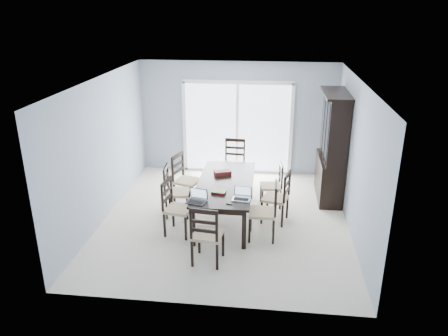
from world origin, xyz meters
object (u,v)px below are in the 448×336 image
Objects in this scene: chair_left_far at (183,174)px; laptop_dark at (196,200)px; china_hutch at (332,148)px; chair_left_mid at (172,186)px; hot_tub at (211,139)px; chair_end_far at (234,157)px; chair_right_far at (275,180)px; game_box at (223,173)px; chair_left_near at (173,201)px; laptop_silver at (241,197)px; chair_right_mid at (281,192)px; chair_end_near at (206,229)px; cell_phone at (229,204)px; chair_right_near at (269,205)px; dining_table at (225,186)px.

chair_left_far reaches higher than laptop_dark.
chair_left_mid is at bearing -158.92° from china_hutch.
china_hutch reaches higher than hot_tub.
chair_end_far is (0.93, 1.04, 0.01)m from chair_left_far.
game_box is at bearing 100.97° from chair_right_far.
chair_end_far is 2.64m from laptop_dark.
laptop_silver is at bearing 94.23° from chair_left_near.
chair_right_far is 3.22× the size of laptop_silver.
chair_right_mid is at bearing 118.06° from chair_left_near.
chair_end_far is at bearing 94.12° from chair_end_near.
laptop_dark is at bearing -102.65° from game_box.
chair_left_far is at bearing 160.98° from game_box.
laptop_silver is at bearing 63.57° from cell_phone.
chair_left_near is 2.18m from chair_right_far.
chair_end_far is at bearing 93.58° from laptop_dark.
chair_left_near is 0.98× the size of chair_left_far.
laptop_dark is at bearing 137.94° from chair_right_mid.
chair_end_near is at bearing 91.90° from chair_end_far.
chair_left_near is at bearing -178.78° from laptop_silver.
chair_right_near is 2.43m from chair_end_far.
chair_left_near is 1.25m from chair_left_far.
chair_end_far is at bearing 111.01° from cell_phone.
chair_right_mid is 1.00m from laptop_silver.
chair_right_far reaches higher than dining_table.
china_hutch is at bearing 22.68° from game_box.
chair_right_far is at bearing 18.15° from game_box.
chair_right_mid is 0.95× the size of chair_end_far.
chair_end_far is 3.41× the size of laptop_dark.
chair_right_mid is at bearing -179.22° from chair_right_far.
chair_right_far is at bearing 136.16° from chair_left_near.
laptop_silver is at bearing 152.00° from chair_right_mid.
chair_left_far is 1.90m from cell_phone.
chair_left_mid is 3.44m from hot_tub.
hot_tub is at bearing 20.68° from chair_right_near.
game_box is (-0.10, -1.33, 0.16)m from chair_end_far.
laptop_silver reaches higher than game_box.
chair_end_near is (-0.92, -0.94, -0.01)m from chair_right_near.
chair_left_mid is at bearing 134.49° from laptop_dark.
dining_table is 0.80m from laptop_silver.
china_hutch is at bearing 119.80° from chair_left_far.
chair_left_mid is 0.97× the size of chair_left_far.
chair_end_near is 3.69× the size of game_box.
china_hutch reaches higher than chair_right_mid.
chair_right_far reaches higher than laptop_dark.
hot_tub is (-1.77, 3.49, -0.12)m from chair_right_mid.
chair_left_far is 2.33m from chair_end_near.
chair_right_near is (1.64, -0.00, 0.02)m from chair_left_near.
dining_table is 1.16m from chair_right_far.
chair_left_mid is 0.54× the size of hot_tub.
chair_right_mid is (-1.01, -1.24, -0.47)m from china_hutch.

